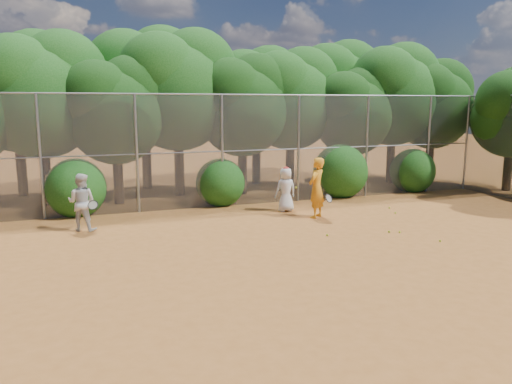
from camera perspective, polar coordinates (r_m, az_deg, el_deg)
name	(u,v)px	position (r m, az deg, el deg)	size (l,w,h in m)	color
ground	(325,247)	(13.17, 7.91, -6.24)	(80.00, 80.00, 0.00)	#9B5823
fence_back	(245,149)	(18.19, -1.21, 4.93)	(20.05, 0.09, 4.03)	gray
tree_1	(41,90)	(19.70, -23.32, 10.67)	(4.64, 4.03, 6.35)	black
tree_2	(116,106)	(19.03, -15.70, 9.41)	(3.99, 3.47, 5.47)	black
tree_3	(178,85)	(20.40, -8.85, 11.95)	(4.89, 4.26, 6.70)	black
tree_4	(243,102)	(20.45, -1.49, 10.28)	(4.19, 3.64, 5.73)	black
tree_5	(292,95)	(22.12, 4.09, 10.99)	(4.51, 3.92, 6.17)	black
tree_6	(353,109)	(22.39, 11.05, 9.33)	(3.86, 3.36, 5.29)	black
tree_7	(394,91)	(24.28, 15.53, 11.11)	(4.77, 4.14, 6.53)	black
tree_8	(433,101)	(25.25, 19.63, 9.79)	(4.25, 3.70, 5.82)	black
tree_9	(17,87)	(22.07, -25.68, 10.80)	(4.83, 4.20, 6.62)	black
tree_10	(145,81)	(22.41, -12.58, 12.25)	(5.15, 4.48, 7.06)	black
tree_11	(257,93)	(23.23, 0.14, 11.25)	(4.64, 4.03, 6.35)	black
tree_12	(338,87)	(25.68, 9.33, 11.78)	(5.02, 4.37, 6.88)	black
bush_0	(76,185)	(17.63, -19.91, 0.72)	(2.00, 2.00, 2.00)	#164B12
bush_1	(220,180)	(18.35, -4.11, 1.32)	(1.80, 1.80, 1.80)	#164B12
bush_2	(340,169)	(20.27, 9.61, 2.61)	(2.20, 2.20, 2.20)	#164B12
bush_3	(413,169)	(22.23, 17.46, 2.54)	(1.90, 1.90, 1.90)	#164B12
player_yellow	(317,188)	(16.30, 6.94, 0.48)	(0.95, 0.81, 1.97)	orange
player_teen	(286,189)	(17.19, 3.42, 0.32)	(0.77, 0.52, 1.56)	white
player_white	(82,202)	(15.39, -19.31, -1.11)	(1.02, 0.93, 1.69)	silver
ball_0	(389,232)	(14.95, 14.97, -4.39)	(0.07, 0.07, 0.07)	#BDD025
ball_1	(389,208)	(18.35, 15.00, -1.74)	(0.07, 0.07, 0.07)	#BDD025
ball_2	(440,241)	(14.38, 20.30, -5.25)	(0.07, 0.07, 0.07)	#BDD025
ball_3	(400,232)	(15.00, 16.11, -4.40)	(0.07, 0.07, 0.07)	#BDD025
ball_4	(327,235)	(14.22, 8.16, -4.89)	(0.07, 0.07, 0.07)	#BDD025
ball_5	(395,213)	(17.54, 15.65, -2.31)	(0.07, 0.07, 0.07)	#BDD025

